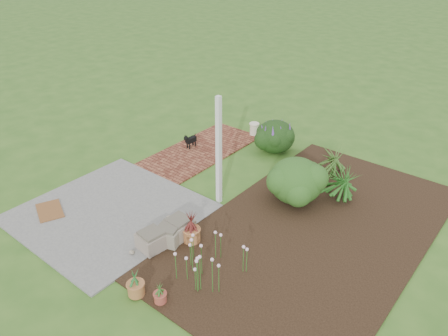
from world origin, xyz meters
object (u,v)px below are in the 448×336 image
Objects in this scene: cream_ceramic_urn at (254,129)px; stone_trough_near at (152,241)px; black_dog at (190,140)px; evergreen_shrub at (296,180)px.

stone_trough_near is at bearing -74.54° from cream_ceramic_urn.
evergreen_shrub is at bearing -4.06° from black_dog.
black_dog is 1.34× the size of cream_ceramic_urn.
evergreen_shrub reaches higher than black_dog.
black_dog is 3.65m from evergreen_shrub.
evergreen_shrub reaches higher than stone_trough_near.
black_dog is 0.38× the size of evergreen_shrub.
cream_ceramic_urn is at bearing 105.46° from stone_trough_near.
cream_ceramic_urn reaches higher than stone_trough_near.
black_dog reaches higher than cream_ceramic_urn.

